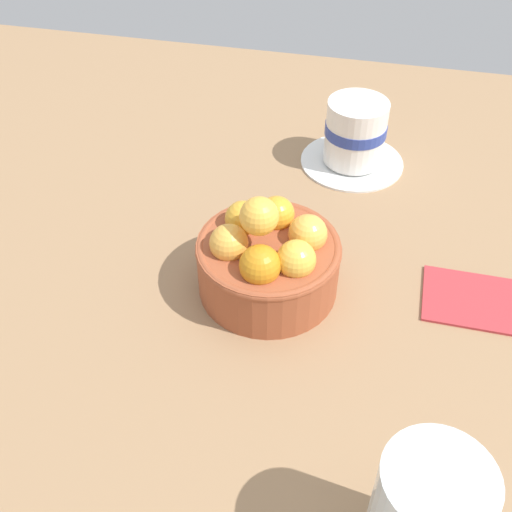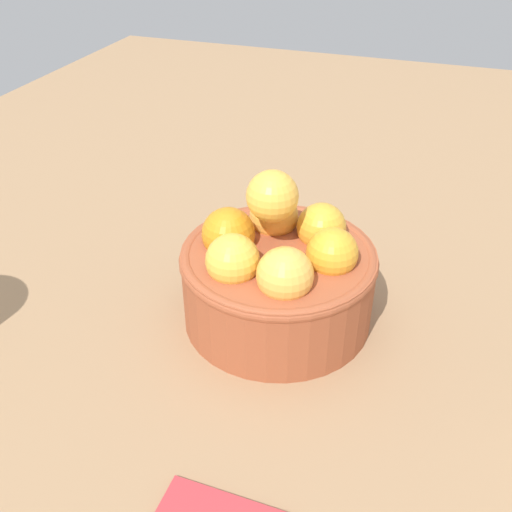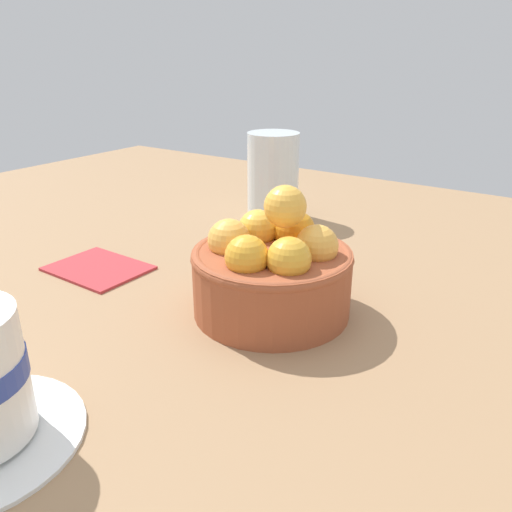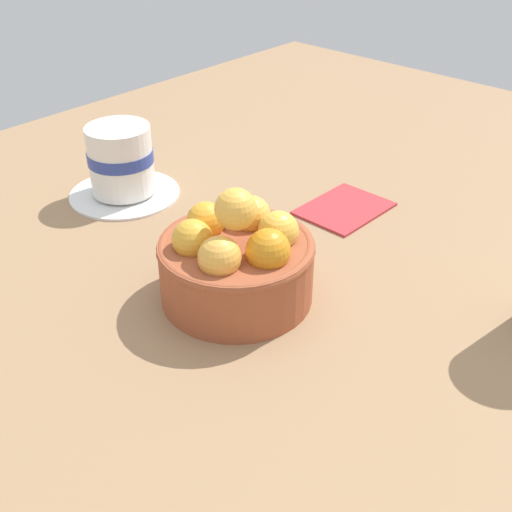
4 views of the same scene
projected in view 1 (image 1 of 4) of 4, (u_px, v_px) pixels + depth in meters
ground_plane at (268, 297)px, 65.92cm from camera, size 149.59×109.60×3.04cm
terracotta_bowl at (268, 258)px, 62.01cm from camera, size 14.43×14.43×11.86cm
coffee_cup at (355, 136)px, 78.79cm from camera, size 13.31×13.31×8.73cm
folded_napkin at (475, 299)px, 63.19cm from camera, size 10.46×8.00×0.60cm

